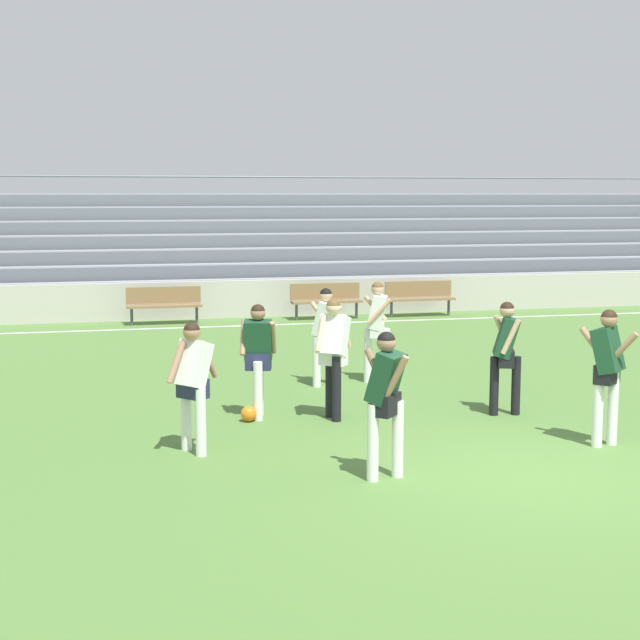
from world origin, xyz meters
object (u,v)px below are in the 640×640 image
at_px(bleacher_stand, 375,244).
at_px(player_dark_wide_left, 258,351).
at_px(player_white_overlapping, 333,348).
at_px(player_white_challenging, 326,328).
at_px(player_dark_deep_cover, 607,365).
at_px(bench_far_left, 419,295).
at_px(player_dark_wide_right, 386,392).
at_px(player_dark_pressing_high, 506,348).
at_px(player_white_on_ball, 377,322).
at_px(soccer_ball, 249,414).
at_px(bench_near_wall_gap, 164,302).
at_px(player_white_dropping_back, 193,376).
at_px(bench_centre_sideline, 326,297).

relative_size(bleacher_stand, player_dark_wide_left, 15.95).
distance_m(player_white_overlapping, player_white_challenging, 2.30).
bearing_deg(player_dark_wide_left, player_dark_deep_cover, -32.00).
distance_m(bench_far_left, player_dark_deep_cover, 12.69).
bearing_deg(player_dark_wide_right, bleacher_stand, 73.74).
bearing_deg(player_dark_pressing_high, bench_far_left, 77.00).
distance_m(player_white_on_ball, soccer_ball, 3.49).
height_order(player_white_challenging, soccer_ball, player_white_challenging).
relative_size(bleacher_stand, bench_near_wall_gap, 14.31).
height_order(bench_far_left, player_white_challenging, player_white_challenging).
relative_size(player_white_dropping_back, soccer_ball, 7.32).
bearing_deg(player_white_on_ball, player_dark_deep_cover, -70.23).
distance_m(bench_centre_sideline, bench_near_wall_gap, 4.05).
distance_m(bench_near_wall_gap, player_white_challenging, 8.39).
bearing_deg(soccer_ball, bench_near_wall_gap, 92.45).
bearing_deg(player_white_on_ball, player_white_overlapping, -119.86).
bearing_deg(player_dark_wide_left, bench_near_wall_gap, 93.50).
bearing_deg(player_white_dropping_back, bench_centre_sideline, 68.86).
xyz_separation_m(bench_near_wall_gap, player_white_overlapping, (1.62, -10.38, 0.47)).
relative_size(player_dark_wide_right, player_white_challenging, 1.02).
bearing_deg(player_white_dropping_back, player_dark_deep_cover, -9.70).
bearing_deg(soccer_ball, bench_centre_sideline, 70.61).
bearing_deg(player_dark_wide_left, player_dark_pressing_high, -10.69).
height_order(bench_centre_sideline, player_dark_wide_right, player_dark_wide_right).
height_order(bench_far_left, player_white_dropping_back, player_white_dropping_back).
relative_size(player_white_overlapping, player_dark_wide_left, 1.05).
bearing_deg(player_white_challenging, player_dark_wide_left, -126.94).
bearing_deg(player_dark_deep_cover, player_white_on_ball, 109.77).
height_order(player_white_dropping_back, soccer_ball, player_white_dropping_back).
xyz_separation_m(bench_centre_sideline, player_white_dropping_back, (-4.51, -11.67, 0.41)).
bearing_deg(player_dark_wide_right, player_dark_wide_left, 105.51).
distance_m(player_dark_deep_cover, player_dark_pressing_high, 1.90).
xyz_separation_m(bench_far_left, player_white_on_ball, (-3.57, -8.03, 0.47)).
relative_size(player_white_on_ball, player_white_dropping_back, 1.05).
xyz_separation_m(player_dark_wide_right, player_white_on_ball, (1.47, 5.19, 0.03)).
distance_m(player_dark_wide_right, player_white_challenging, 5.13).
bearing_deg(player_white_on_ball, soccer_ball, -138.64).
bearing_deg(player_dark_pressing_high, player_dark_deep_cover, -74.14).
relative_size(bleacher_stand, player_white_challenging, 15.91).
xyz_separation_m(player_white_overlapping, player_dark_pressing_high, (2.45, -0.32, -0.05)).
height_order(bench_near_wall_gap, player_white_dropping_back, player_white_dropping_back).
bearing_deg(player_white_overlapping, bench_near_wall_gap, 98.86).
height_order(player_white_on_ball, player_dark_pressing_high, player_white_on_ball).
bearing_deg(soccer_ball, bench_far_left, 59.26).
height_order(player_dark_wide_left, player_white_on_ball, player_white_on_ball).
bearing_deg(player_white_overlapping, player_dark_wide_right, -92.47).
relative_size(bench_near_wall_gap, player_white_dropping_back, 1.12).
xyz_separation_m(player_white_challenging, soccer_ball, (-1.62, -2.13, -0.85)).
relative_size(player_white_overlapping, soccer_ball, 7.73).
relative_size(bench_centre_sideline, player_dark_wide_left, 1.11).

